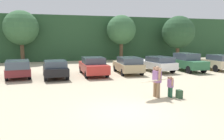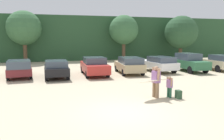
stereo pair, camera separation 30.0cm
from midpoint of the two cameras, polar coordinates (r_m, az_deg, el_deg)
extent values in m
plane|color=#C1B293|center=(9.99, 3.06, -10.61)|extent=(120.00, 120.00, 0.00)
cube|color=#284C2D|center=(38.17, -11.76, 7.84)|extent=(108.00, 12.00, 6.31)
cylinder|color=brown|center=(31.45, -21.88, 4.05)|extent=(0.49, 0.49, 2.62)
sphere|color=#38663D|center=(31.42, -22.19, 9.81)|extent=(4.37, 4.37, 4.37)
cylinder|color=brown|center=(32.24, 2.07, 4.68)|extent=(0.49, 0.49, 2.59)
sphere|color=#38663D|center=(32.20, 2.10, 10.07)|extent=(4.08, 4.08, 4.08)
cylinder|color=brown|center=(34.59, 15.91, 4.13)|extent=(0.52, 0.52, 2.02)
sphere|color=#284C2D|center=(34.53, 16.11, 9.11)|extent=(4.69, 4.69, 4.69)
cube|color=maroon|center=(20.16, -23.00, 0.00)|extent=(2.27, 4.50, 0.57)
cube|color=#3F4C5B|center=(19.07, -23.11, 1.32)|extent=(1.93, 2.61, 0.59)
cylinder|color=black|center=(21.64, -25.11, -0.37)|extent=(0.28, 0.64, 0.62)
cylinder|color=black|center=(21.62, -20.76, -0.14)|extent=(0.28, 0.64, 0.62)
cylinder|color=black|center=(18.82, -25.48, -1.56)|extent=(0.28, 0.64, 0.62)
cylinder|color=black|center=(18.79, -20.47, -1.29)|extent=(0.28, 0.64, 0.62)
cube|color=black|center=(18.90, -14.57, 0.05)|extent=(1.90, 4.12, 0.59)
cube|color=#3F4C5B|center=(18.35, -14.54, 1.53)|extent=(1.71, 2.18, 0.50)
cylinder|color=black|center=(20.24, -17.06, -0.37)|extent=(0.24, 0.71, 0.70)
cylinder|color=black|center=(20.32, -12.51, -0.18)|extent=(0.24, 0.71, 0.70)
cylinder|color=black|center=(17.58, -16.89, -1.60)|extent=(0.24, 0.71, 0.70)
cylinder|color=black|center=(17.68, -11.66, -1.36)|extent=(0.24, 0.71, 0.70)
cube|color=#B72D28|center=(19.71, -5.20, 0.67)|extent=(1.94, 4.65, 0.73)
cube|color=#3F4C5B|center=(19.50, -5.14, 2.45)|extent=(1.76, 2.12, 0.53)
cylinder|color=black|center=(21.12, -8.21, 0.12)|extent=(0.23, 0.61, 0.61)
cylinder|color=black|center=(21.41, -3.70, 0.29)|extent=(0.23, 0.61, 0.61)
cylinder|color=black|center=(18.13, -6.93, -1.17)|extent=(0.23, 0.61, 0.61)
cylinder|color=black|center=(18.46, -1.72, -0.95)|extent=(0.23, 0.61, 0.61)
cube|color=tan|center=(20.62, 3.57, 0.93)|extent=(2.17, 4.28, 0.67)
cube|color=#3F4C5B|center=(20.05, 4.00, 2.46)|extent=(1.90, 2.54, 0.53)
cylinder|color=black|center=(21.77, 0.42, 0.43)|extent=(0.26, 0.62, 0.60)
cylinder|color=black|center=(22.21, 4.70, 0.55)|extent=(0.26, 0.62, 0.60)
cylinder|color=black|center=(19.13, 2.25, -0.64)|extent=(0.26, 0.62, 0.60)
cylinder|color=black|center=(19.63, 7.05, -0.47)|extent=(0.26, 0.62, 0.60)
cube|color=white|center=(22.10, 10.59, 1.37)|extent=(2.39, 4.55, 0.64)
cube|color=#3F4C5B|center=(21.52, 11.57, 2.67)|extent=(2.01, 2.56, 0.49)
cylinder|color=black|center=(22.90, 6.81, 0.88)|extent=(0.30, 0.73, 0.71)
cylinder|color=black|center=(23.79, 10.36, 1.07)|extent=(0.30, 0.73, 0.71)
cylinder|color=black|center=(20.48, 10.82, -0.06)|extent=(0.30, 0.73, 0.71)
cylinder|color=black|center=(21.48, 14.59, 0.20)|extent=(0.30, 0.73, 0.71)
cube|color=#2D6642|center=(23.08, 18.02, 1.53)|extent=(1.76, 4.35, 0.75)
cube|color=#3F4C5B|center=(23.16, 17.85, 3.28)|extent=(1.61, 2.22, 0.63)
cylinder|color=black|center=(23.90, 14.48, 0.98)|extent=(0.22, 0.71, 0.71)
cylinder|color=black|center=(24.74, 17.60, 1.09)|extent=(0.22, 0.71, 0.71)
cylinder|color=black|center=(21.52, 18.41, 0.06)|extent=(0.22, 0.71, 0.71)
cylinder|color=black|center=(22.45, 21.70, 0.22)|extent=(0.22, 0.71, 0.71)
cube|color=beige|center=(25.00, 23.80, 1.66)|extent=(1.97, 4.00, 0.73)
cube|color=#3F4C5B|center=(24.27, 25.34, 2.87)|extent=(1.76, 2.17, 0.51)
cylinder|color=black|center=(25.48, 20.42, 1.12)|extent=(0.25, 0.69, 0.68)
cylinder|color=black|center=(26.54, 23.18, 1.23)|extent=(0.25, 0.69, 0.68)
cylinder|color=black|center=(23.54, 24.39, 0.37)|extent=(0.25, 0.69, 0.68)
cylinder|color=#8C6B4C|center=(12.41, 10.87, -5.06)|extent=(0.19, 0.19, 0.82)
cylinder|color=#8C6B4C|center=(12.65, 10.12, -4.79)|extent=(0.19, 0.19, 0.82)
cube|color=#9966A5|center=(12.39, 10.58, -1.65)|extent=(0.36, 0.45, 0.63)
sphere|color=tan|center=(12.32, 10.63, 0.39)|extent=(0.26, 0.26, 0.26)
cylinder|color=tan|center=(12.18, 11.20, -1.06)|extent=(0.17, 0.25, 0.68)
cylinder|color=tan|center=(12.55, 10.01, -0.75)|extent=(0.17, 0.28, 0.68)
cylinder|color=#26593F|center=(12.63, 14.04, -5.54)|extent=(0.13, 0.13, 0.56)
cylinder|color=#26593F|center=(12.78, 13.50, -5.36)|extent=(0.13, 0.13, 0.56)
cube|color=#9966A5|center=(12.60, 13.84, -3.28)|extent=(0.25, 0.31, 0.43)
sphere|color=tan|center=(12.55, 13.89, -1.94)|extent=(0.18, 0.18, 0.18)
cylinder|color=tan|center=(12.46, 14.29, -2.91)|extent=(0.11, 0.15, 0.46)
cylinder|color=tan|center=(12.71, 13.44, -2.67)|extent=(0.12, 0.22, 0.46)
ellipsoid|color=beige|center=(12.36, 10.23, -2.62)|extent=(2.24, 1.19, 0.23)
cube|color=#2D4C33|center=(12.63, 15.92, -5.86)|extent=(0.24, 0.34, 0.45)
camera|label=1|loc=(0.15, -90.57, -0.08)|focal=36.31mm
camera|label=2|loc=(0.15, 89.43, 0.08)|focal=36.31mm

